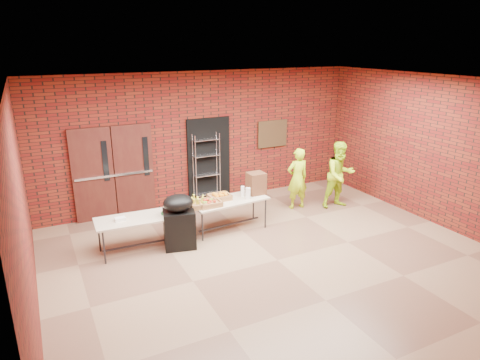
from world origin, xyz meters
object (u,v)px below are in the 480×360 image
coffee_dispenser (256,183)px  volunteer_woman (297,179)px  covered_grill (179,221)px  volunteer_man (340,175)px  table_left (139,220)px  wire_rack (207,169)px  table_right (229,202)px

coffee_dispenser → volunteer_woman: 1.35m
covered_grill → coffee_dispenser: bearing=24.9°
coffee_dispenser → covered_grill: coffee_dispenser is taller
coffee_dispenser → volunteer_man: 2.25m
coffee_dispenser → volunteer_man: (2.25, -0.06, -0.10)m
covered_grill → table_left: bearing=176.2°
coffee_dispenser → volunteer_woman: volunteer_woman is taller
wire_rack → covered_grill: wire_rack is taller
table_right → volunteer_man: size_ratio=1.04×
table_left → table_right: bearing=5.4°
coffee_dispenser → covered_grill: size_ratio=0.44×
table_left → covered_grill: (0.71, -0.22, -0.07)m
wire_rack → table_right: (-0.18, -1.68, -0.26)m
coffee_dispenser → wire_rack: bearing=107.6°
wire_rack → coffee_dispenser: 1.67m
wire_rack → table_left: wire_rack is taller
table_left → volunteer_woman: 3.94m
covered_grill → volunteer_man: 4.17m
covered_grill → wire_rack: bearing=68.0°
table_left → volunteer_man: bearing=4.0°
covered_grill → table_right: bearing=27.3°
wire_rack → table_right: 1.71m
table_right → volunteer_woman: size_ratio=1.14×
volunteer_woman → coffee_dispenser: bearing=18.1°
table_left → volunteer_man: 4.86m
table_right → table_left: bearing=178.2°
table_left → table_right: 1.93m
table_left → covered_grill: bearing=-14.3°
wire_rack → volunteer_woman: (1.80, -1.27, -0.14)m
volunteer_man → table_left: bearing=-173.2°
table_right → volunteer_woman: (1.98, 0.41, 0.12)m
table_left → coffee_dispenser: (2.61, 0.18, 0.30)m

